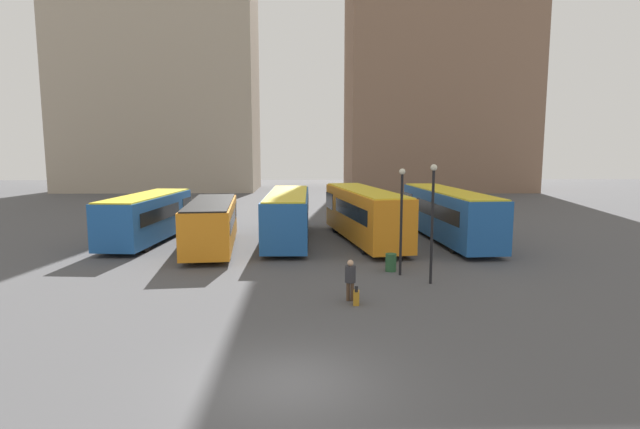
# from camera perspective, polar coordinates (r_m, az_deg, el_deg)

# --- Properties ---
(ground_plane) EXTENTS (160.00, 160.00, 0.00)m
(ground_plane) POSITION_cam_1_polar(r_m,az_deg,el_deg) (13.22, -3.53, -18.77)
(ground_plane) COLOR #4C4C4F
(building_block_left) EXTENTS (26.24, 11.47, 40.33)m
(building_block_left) POSITION_cam_1_polar(r_m,az_deg,el_deg) (74.49, -18.10, 18.36)
(building_block_left) COLOR tan
(building_block_left) RESTS_ON ground_plane
(building_block_right) EXTENTS (24.46, 14.18, 42.34)m
(building_block_right) POSITION_cam_1_polar(r_m,az_deg,el_deg) (74.24, 13.29, 19.35)
(building_block_right) COLOR #7F604C
(building_block_right) RESTS_ON ground_plane
(bus_0) EXTENTS (3.38, 9.80, 2.97)m
(bus_0) POSITION_cam_1_polar(r_m,az_deg,el_deg) (32.94, -19.11, -0.20)
(bus_0) COLOR #1E56A3
(bus_0) RESTS_ON ground_plane
(bus_1) EXTENTS (3.45, 9.63, 2.80)m
(bus_1) POSITION_cam_1_polar(r_m,az_deg,el_deg) (29.56, -12.30, -0.98)
(bus_1) COLOR orange
(bus_1) RESTS_ON ground_plane
(bus_2) EXTENTS (2.66, 11.56, 3.08)m
(bus_2) POSITION_cam_1_polar(r_m,az_deg,el_deg) (31.58, -3.67, 0.01)
(bus_2) COLOR #1E56A3
(bus_2) RESTS_ON ground_plane
(bus_3) EXTENTS (4.31, 11.86, 3.30)m
(bus_3) POSITION_cam_1_polar(r_m,az_deg,el_deg) (31.41, 5.04, 0.17)
(bus_3) COLOR orange
(bus_3) RESTS_ON ground_plane
(bus_4) EXTENTS (3.29, 12.44, 3.22)m
(bus_4) POSITION_cam_1_polar(r_m,az_deg,el_deg) (32.67, 14.37, 0.17)
(bus_4) COLOR #1E56A3
(bus_4) RESTS_ON ground_plane
(traveler) EXTENTS (0.46, 0.46, 1.61)m
(traveler) POSITION_cam_1_polar(r_m,az_deg,el_deg) (19.34, 3.48, -7.09)
(traveler) COLOR #4C3828
(traveler) RESTS_ON ground_plane
(suitcase) EXTENTS (0.27, 0.44, 0.75)m
(suitcase) POSITION_cam_1_polar(r_m,az_deg,el_deg) (19.09, 4.17, -9.46)
(suitcase) COLOR #B27A1E
(suitcase) RESTS_ON ground_plane
(lamp_post_0) EXTENTS (0.28, 0.28, 4.94)m
(lamp_post_0) POSITION_cam_1_polar(r_m,az_deg,el_deg) (23.07, 9.29, 0.28)
(lamp_post_0) COLOR black
(lamp_post_0) RESTS_ON ground_plane
(lamp_post_1) EXTENTS (0.28, 0.28, 5.18)m
(lamp_post_1) POSITION_cam_1_polar(r_m,az_deg,el_deg) (21.84, 12.73, 0.11)
(lamp_post_1) COLOR black
(lamp_post_1) RESTS_ON ground_plane
(trash_bin) EXTENTS (0.52, 0.52, 0.85)m
(trash_bin) POSITION_cam_1_polar(r_m,az_deg,el_deg) (24.19, 8.10, -5.44)
(trash_bin) COLOR #285633
(trash_bin) RESTS_ON ground_plane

